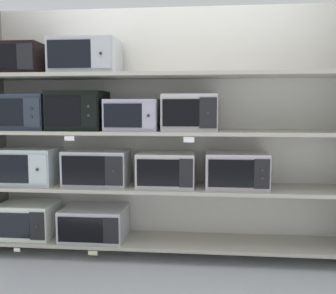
{
  "coord_description": "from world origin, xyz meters",
  "views": [
    {
      "loc": [
        0.32,
        -3.23,
        1.3
      ],
      "look_at": [
        0.0,
        0.0,
        0.96
      ],
      "focal_mm": 40.73,
      "sensor_mm": 36.0,
      "label": 1
    }
  ],
  "objects_px": {
    "microwave_4": "(166,169)",
    "microwave_9": "(190,113)",
    "microwave_2": "(28,166)",
    "microwave_8": "(133,115)",
    "microwave_3": "(97,168)",
    "microwave_11": "(86,57)",
    "microwave_6": "(24,112)",
    "microwave_1": "(94,223)",
    "microwave_10": "(19,59)",
    "microwave_7": "(78,111)",
    "microwave_0": "(29,219)",
    "microwave_5": "(236,170)"
  },
  "relations": [
    {
      "from": "microwave_0",
      "to": "microwave_1",
      "type": "distance_m",
      "value": 0.61
    },
    {
      "from": "microwave_0",
      "to": "microwave_3",
      "type": "xyz_separation_m",
      "value": [
        0.64,
        -0.0,
        0.48
      ]
    },
    {
      "from": "microwave_4",
      "to": "microwave_9",
      "type": "distance_m",
      "value": 0.53
    },
    {
      "from": "microwave_2",
      "to": "microwave_3",
      "type": "relative_size",
      "value": 0.94
    },
    {
      "from": "microwave_0",
      "to": "microwave_11",
      "type": "height_order",
      "value": "microwave_11"
    },
    {
      "from": "microwave_3",
      "to": "microwave_8",
      "type": "relative_size",
      "value": 1.25
    },
    {
      "from": "microwave_4",
      "to": "microwave_9",
      "type": "height_order",
      "value": "microwave_9"
    },
    {
      "from": "microwave_1",
      "to": "microwave_0",
      "type": "bearing_deg",
      "value": 179.98
    },
    {
      "from": "microwave_1",
      "to": "microwave_11",
      "type": "height_order",
      "value": "microwave_11"
    },
    {
      "from": "microwave_1",
      "to": "microwave_9",
      "type": "distance_m",
      "value": 1.29
    },
    {
      "from": "microwave_2",
      "to": "microwave_8",
      "type": "xyz_separation_m",
      "value": [
        0.96,
        0.0,
        0.45
      ]
    },
    {
      "from": "microwave_0",
      "to": "microwave_8",
      "type": "height_order",
      "value": "microwave_8"
    },
    {
      "from": "microwave_8",
      "to": "microwave_1",
      "type": "bearing_deg",
      "value": -179.97
    },
    {
      "from": "microwave_4",
      "to": "microwave_7",
      "type": "xyz_separation_m",
      "value": [
        -0.77,
        0.0,
        0.5
      ]
    },
    {
      "from": "microwave_3",
      "to": "microwave_9",
      "type": "relative_size",
      "value": 1.19
    },
    {
      "from": "microwave_1",
      "to": "microwave_8",
      "type": "height_order",
      "value": "microwave_8"
    },
    {
      "from": "microwave_10",
      "to": "microwave_7",
      "type": "bearing_deg",
      "value": 0.0
    },
    {
      "from": "microwave_2",
      "to": "microwave_10",
      "type": "xyz_separation_m",
      "value": [
        -0.04,
        0.0,
        0.94
      ]
    },
    {
      "from": "microwave_0",
      "to": "microwave_7",
      "type": "xyz_separation_m",
      "value": [
        0.49,
        0.0,
        0.98
      ]
    },
    {
      "from": "microwave_1",
      "to": "microwave_10",
      "type": "distance_m",
      "value": 1.57
    },
    {
      "from": "microwave_3",
      "to": "microwave_4",
      "type": "distance_m",
      "value": 0.61
    },
    {
      "from": "microwave_3",
      "to": "microwave_5",
      "type": "relative_size",
      "value": 1.06
    },
    {
      "from": "microwave_10",
      "to": "microwave_11",
      "type": "relative_size",
      "value": 0.77
    },
    {
      "from": "microwave_11",
      "to": "microwave_5",
      "type": "bearing_deg",
      "value": 0.0
    },
    {
      "from": "microwave_10",
      "to": "microwave_11",
      "type": "bearing_deg",
      "value": -0.02
    },
    {
      "from": "microwave_8",
      "to": "microwave_10",
      "type": "distance_m",
      "value": 1.11
    },
    {
      "from": "microwave_2",
      "to": "microwave_8",
      "type": "relative_size",
      "value": 1.17
    },
    {
      "from": "microwave_3",
      "to": "microwave_11",
      "type": "xyz_separation_m",
      "value": [
        -0.08,
        0.0,
        0.96
      ]
    },
    {
      "from": "microwave_9",
      "to": "microwave_6",
      "type": "bearing_deg",
      "value": -180.0
    },
    {
      "from": "microwave_1",
      "to": "microwave_6",
      "type": "relative_size",
      "value": 1.18
    },
    {
      "from": "microwave_2",
      "to": "microwave_10",
      "type": "bearing_deg",
      "value": 179.82
    },
    {
      "from": "microwave_5",
      "to": "microwave_10",
      "type": "distance_m",
      "value": 2.11
    },
    {
      "from": "microwave_5",
      "to": "microwave_1",
      "type": "bearing_deg",
      "value": -180.0
    },
    {
      "from": "microwave_2",
      "to": "microwave_6",
      "type": "relative_size",
      "value": 1.11
    },
    {
      "from": "microwave_4",
      "to": "microwave_7",
      "type": "relative_size",
      "value": 1.06
    },
    {
      "from": "microwave_3",
      "to": "microwave_9",
      "type": "distance_m",
      "value": 0.94
    },
    {
      "from": "microwave_2",
      "to": "microwave_8",
      "type": "height_order",
      "value": "microwave_8"
    },
    {
      "from": "microwave_5",
      "to": "microwave_11",
      "type": "bearing_deg",
      "value": -180.0
    },
    {
      "from": "microwave_1",
      "to": "microwave_8",
      "type": "relative_size",
      "value": 1.25
    },
    {
      "from": "microwave_4",
      "to": "microwave_10",
      "type": "distance_m",
      "value": 1.6
    },
    {
      "from": "microwave_0",
      "to": "microwave_5",
      "type": "height_order",
      "value": "microwave_5"
    },
    {
      "from": "microwave_7",
      "to": "microwave_10",
      "type": "bearing_deg",
      "value": -180.0
    },
    {
      "from": "microwave_0",
      "to": "microwave_8",
      "type": "relative_size",
      "value": 1.09
    },
    {
      "from": "microwave_6",
      "to": "microwave_11",
      "type": "bearing_deg",
      "value": -0.01
    },
    {
      "from": "microwave_2",
      "to": "microwave_3",
      "type": "xyz_separation_m",
      "value": [
        0.63,
        -0.0,
        -0.01
      ]
    },
    {
      "from": "microwave_3",
      "to": "microwave_5",
      "type": "xyz_separation_m",
      "value": [
        1.21,
        0.0,
        -0.0
      ]
    },
    {
      "from": "microwave_1",
      "to": "microwave_5",
      "type": "bearing_deg",
      "value": 0.0
    },
    {
      "from": "microwave_0",
      "to": "microwave_7",
      "type": "height_order",
      "value": "microwave_7"
    },
    {
      "from": "microwave_0",
      "to": "microwave_10",
      "type": "relative_size",
      "value": 1.12
    },
    {
      "from": "microwave_9",
      "to": "microwave_0",
      "type": "bearing_deg",
      "value": -180.0
    }
  ]
}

